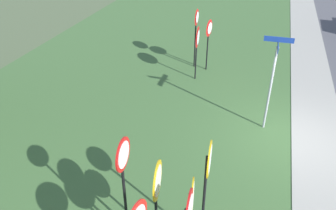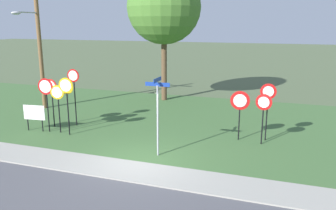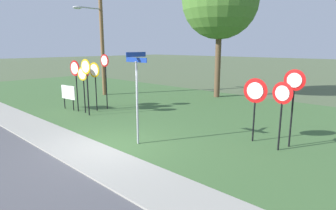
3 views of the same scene
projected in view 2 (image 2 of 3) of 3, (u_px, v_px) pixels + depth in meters
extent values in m
plane|color=#4C5B3D|center=(139.00, 163.00, 12.79)|extent=(160.00, 160.00, 0.00)
cube|color=#99968C|center=(129.00, 171.00, 12.05)|extent=(44.00, 1.60, 0.06)
cube|color=#3D6033|center=(185.00, 120.00, 18.30)|extent=(44.00, 12.00, 0.04)
cylinder|color=black|center=(59.00, 112.00, 16.01)|extent=(0.06, 0.06, 1.98)
cylinder|color=gold|center=(57.00, 92.00, 15.75)|extent=(0.66, 0.14, 0.66)
cylinder|color=white|center=(57.00, 92.00, 15.74)|extent=(0.51, 0.09, 0.52)
cylinder|color=black|center=(48.00, 109.00, 16.10)|extent=(0.06, 0.06, 2.23)
cylinder|color=red|center=(45.00, 86.00, 15.82)|extent=(0.76, 0.08, 0.76)
cylinder|color=white|center=(45.00, 87.00, 15.80)|extent=(0.59, 0.05, 0.59)
cylinder|color=black|center=(75.00, 100.00, 17.09)|extent=(0.06, 0.06, 2.56)
cylinder|color=red|center=(73.00, 76.00, 16.77)|extent=(0.64, 0.05, 0.64)
cylinder|color=white|center=(73.00, 76.00, 16.75)|extent=(0.50, 0.03, 0.50)
cylinder|color=black|center=(68.00, 110.00, 15.63)|extent=(0.06, 0.06, 2.36)
cylinder|color=gold|center=(66.00, 85.00, 15.33)|extent=(0.70, 0.09, 0.70)
cylinder|color=white|center=(66.00, 86.00, 15.31)|extent=(0.54, 0.06, 0.54)
cylinder|color=black|center=(68.00, 107.00, 16.57)|extent=(0.06, 0.06, 2.13)
cylinder|color=gold|center=(66.00, 87.00, 16.30)|extent=(0.74, 0.12, 0.74)
cylinder|color=white|center=(66.00, 87.00, 16.28)|extent=(0.57, 0.09, 0.58)
cylinder|color=black|center=(53.00, 106.00, 16.91)|extent=(0.06, 0.06, 2.07)
cylinder|color=red|center=(51.00, 87.00, 16.65)|extent=(0.75, 0.10, 0.75)
cylinder|color=white|center=(51.00, 87.00, 16.63)|extent=(0.58, 0.07, 0.58)
cylinder|color=black|center=(239.00, 119.00, 15.02)|extent=(0.06, 0.06, 1.85)
cone|color=red|center=(240.00, 101.00, 14.79)|extent=(0.83, 0.08, 0.83)
cone|color=white|center=(240.00, 101.00, 14.77)|extent=(0.57, 0.05, 0.57)
cylinder|color=black|center=(267.00, 115.00, 14.90)|extent=(0.06, 0.06, 2.25)
cone|color=red|center=(268.00, 91.00, 14.61)|extent=(0.68, 0.04, 0.68)
cone|color=white|center=(268.00, 92.00, 14.59)|extent=(0.46, 0.02, 0.46)
cylinder|color=black|center=(262.00, 122.00, 14.46)|extent=(0.06, 0.06, 1.90)
cone|color=red|center=(264.00, 102.00, 14.22)|extent=(0.68, 0.15, 0.69)
cone|color=white|center=(264.00, 102.00, 14.20)|extent=(0.46, 0.09, 0.47)
cylinder|color=#9EA0A8|center=(158.00, 122.00, 13.13)|extent=(0.07, 0.07, 2.72)
cylinder|color=#9EA0A8|center=(157.00, 86.00, 12.81)|extent=(0.09, 0.09, 0.03)
cube|color=navy|center=(157.00, 84.00, 12.79)|extent=(0.96, 0.04, 0.15)
cube|color=navy|center=(157.00, 80.00, 12.76)|extent=(0.04, 0.82, 0.15)
cylinder|color=brown|center=(40.00, 43.00, 20.00)|extent=(0.24, 0.24, 7.74)
cylinder|color=#9EA0A8|center=(27.00, 12.00, 18.85)|extent=(0.08, 1.64, 0.08)
ellipsoid|color=#B7B7BC|center=(16.00, 13.00, 18.11)|extent=(0.40, 0.56, 0.18)
cylinder|color=black|center=(28.00, 125.00, 16.49)|extent=(0.05, 0.05, 0.55)
cylinder|color=black|center=(43.00, 126.00, 16.32)|extent=(0.05, 0.05, 0.55)
cube|color=white|center=(34.00, 112.00, 16.26)|extent=(1.10, 0.15, 0.70)
cylinder|color=brown|center=(164.00, 64.00, 22.58)|extent=(0.36, 0.36, 4.81)
sphere|color=#47752D|center=(164.00, 7.00, 21.75)|extent=(4.68, 4.68, 4.68)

